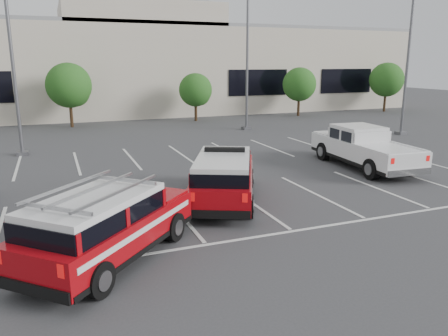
% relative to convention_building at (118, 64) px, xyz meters
% --- Properties ---
extents(ground, '(120.00, 120.00, 0.00)m').
position_rel_convention_building_xyz_m(ground, '(-0.18, -31.86, -4.72)').
color(ground, '#38383B').
rests_on(ground, ground).
extents(stall_markings, '(23.00, 15.00, 0.01)m').
position_rel_convention_building_xyz_m(stall_markings, '(-0.18, -27.36, -4.71)').
color(stall_markings, silver).
rests_on(stall_markings, ground).
extents(convention_building, '(60.00, 16.99, 13.20)m').
position_rel_convention_building_xyz_m(convention_building, '(0.00, 0.00, 0.00)').
color(convention_building, beige).
rests_on(convention_building, ground).
extents(tree_mid_left, '(3.37, 3.37, 4.85)m').
position_rel_convention_building_xyz_m(tree_mid_left, '(-5.09, -9.82, -1.68)').
color(tree_mid_left, '#3F2B19').
rests_on(tree_mid_left, ground).
extents(tree_mid_right, '(2.77, 2.77, 3.99)m').
position_rel_convention_building_xyz_m(tree_mid_right, '(4.91, -9.82, -2.22)').
color(tree_mid_right, '#3F2B19').
rests_on(tree_mid_right, ground).
extents(tree_right, '(3.07, 3.07, 4.42)m').
position_rel_convention_building_xyz_m(tree_right, '(14.91, -9.82, -1.95)').
color(tree_right, '#3F2B19').
rests_on(tree_right, ground).
extents(tree_far_right, '(3.37, 3.37, 4.85)m').
position_rel_convention_building_xyz_m(tree_far_right, '(24.91, -9.82, -1.68)').
color(tree_far_right, '#3F2B19').
rests_on(tree_far_right, ground).
extents(light_pole_left, '(0.90, 0.60, 10.24)m').
position_rel_convention_building_xyz_m(light_pole_left, '(-8.18, -19.86, 0.47)').
color(light_pole_left, '#59595E').
rests_on(light_pole_left, ground).
extents(light_pole_mid, '(0.90, 0.60, 10.24)m').
position_rel_convention_building_xyz_m(light_pole_mid, '(6.82, -15.86, 0.47)').
color(light_pole_mid, '#59595E').
rests_on(light_pole_mid, ground).
extents(light_pole_right, '(0.90, 0.60, 10.24)m').
position_rel_convention_building_xyz_m(light_pole_right, '(15.82, -21.86, 0.47)').
color(light_pole_right, '#59595E').
rests_on(light_pole_right, ground).
extents(fire_chief_suv, '(4.06, 5.71, 1.89)m').
position_rel_convention_building_xyz_m(fire_chief_suv, '(-1.05, -31.36, -3.94)').
color(fire_chief_suv, '#96070D').
rests_on(fire_chief_suv, ground).
extents(white_pickup, '(2.57, 6.36, 1.91)m').
position_rel_convention_building_xyz_m(white_pickup, '(7.03, -28.80, -3.96)').
color(white_pickup, silver).
rests_on(white_pickup, ground).
extents(ladder_suv, '(4.99, 5.09, 2.02)m').
position_rel_convention_building_xyz_m(ladder_suv, '(-5.49, -34.71, -3.91)').
color(ladder_suv, '#96070D').
rests_on(ladder_suv, ground).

